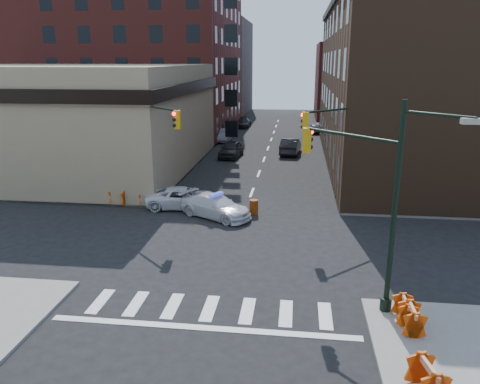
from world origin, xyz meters
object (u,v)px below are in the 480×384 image
(barricade_nw_a, at_px, (136,198))
(pedestrian_b, at_px, (100,184))
(barrel_road, at_px, (254,207))
(barricade_se_a, at_px, (412,319))
(parked_car_wfar, at_px, (224,135))
(police_car, at_px, (215,206))
(pickup, at_px, (184,198))
(parked_car_enear, at_px, (290,146))
(parked_car_wnear, at_px, (231,149))
(pedestrian_a, at_px, (149,190))
(barrel_bank, at_px, (204,202))

(barricade_nw_a, bearing_deg, pedestrian_b, 160.95)
(barrel_road, distance_m, barricade_nw_a, 8.02)
(barrel_road, height_order, barricade_se_a, barricade_se_a)
(parked_car_wfar, xyz_separation_m, barrel_road, (6.12, -26.95, -0.25))
(police_car, xyz_separation_m, pickup, (-2.40, 1.59, -0.02))
(parked_car_enear, distance_m, barricade_nw_a, 21.63)
(parked_car_wnear, bearing_deg, barricade_se_a, -65.02)
(pedestrian_a, distance_m, barrel_road, 7.21)
(pickup, bearing_deg, police_car, -130.05)
(parked_car_enear, relative_size, pedestrian_b, 2.79)
(police_car, bearing_deg, barrel_road, -41.90)
(barrel_road, xyz_separation_m, barricade_nw_a, (-7.98, 0.82, 0.08))
(police_car, relative_size, barrel_road, 5.05)
(barrel_bank, bearing_deg, pickup, 171.64)
(parked_car_wnear, relative_size, barrel_bank, 4.82)
(parked_car_enear, height_order, barricade_nw_a, parked_car_enear)
(police_car, xyz_separation_m, parked_car_wnear, (-1.66, 18.53, 0.10))
(parked_car_wfar, bearing_deg, barricade_se_a, -72.19)
(barricade_se_a, bearing_deg, barrel_road, 28.40)
(police_car, xyz_separation_m, parked_car_wfar, (-3.80, 27.75, 0.03))
(parked_car_wfar, bearing_deg, barrel_road, -77.50)
(pedestrian_a, bearing_deg, parked_car_wfar, 102.13)
(barrel_road, bearing_deg, barricade_nw_a, 174.13)
(parked_car_wnear, distance_m, barricade_nw_a, 17.38)
(parked_car_wfar, height_order, barricade_se_a, parked_car_wfar)
(parked_car_wnear, height_order, barricade_se_a, parked_car_wnear)
(barricade_se_a, bearing_deg, barrel_bank, 37.58)
(pedestrian_b, bearing_deg, police_car, -10.72)
(police_car, relative_size, barrel_bank, 4.95)
(pickup, distance_m, parked_car_wnear, 16.95)
(parked_car_wnear, xyz_separation_m, parked_car_wfar, (-2.14, 9.22, -0.07))
(parked_car_enear, height_order, pedestrian_b, pedestrian_b)
(police_car, xyz_separation_m, barricade_se_a, (9.15, -11.87, -0.09))
(police_car, height_order, parked_car_wfar, parked_car_wfar)
(parked_car_wfar, bearing_deg, parked_car_enear, -41.00)
(pedestrian_b, xyz_separation_m, barrel_bank, (7.75, -1.69, -0.56))
(pickup, relative_size, parked_car_wfar, 1.11)
(pickup, xyz_separation_m, barricade_se_a, (11.54, -13.46, -0.07))
(pedestrian_b, bearing_deg, parked_car_enear, 62.46)
(parked_car_wnear, xyz_separation_m, parked_car_enear, (5.86, 2.34, 0.02))
(parked_car_wnear, distance_m, barrel_bank, 17.15)
(parked_car_enear, bearing_deg, police_car, 83.87)
(parked_car_wfar, relative_size, barrel_bank, 4.54)
(police_car, bearing_deg, pedestrian_a, 98.79)
(parked_car_wnear, height_order, parked_car_enear, parked_car_enear)
(parked_car_wfar, distance_m, barrel_bank, 26.50)
(parked_car_enear, bearing_deg, parked_car_wfar, -35.47)
(pickup, relative_size, pedestrian_a, 2.69)
(pickup, distance_m, barrel_bank, 1.39)
(police_car, xyz_separation_m, pedestrian_a, (-4.80, 1.79, 0.36))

